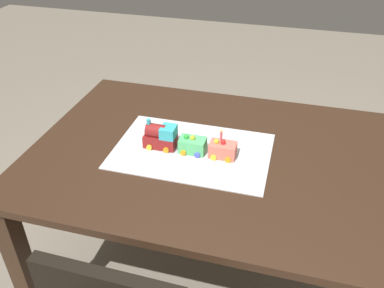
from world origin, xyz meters
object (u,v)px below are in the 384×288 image
at_px(dining_table, 211,174).
at_px(cake_car_hopper_mint_green, 192,145).
at_px(cake_locomotive, 161,136).
at_px(cake_car_gondola_coral, 223,150).
at_px(birthday_candle, 221,135).

distance_m(dining_table, cake_car_hopper_mint_green, 0.16).
xyz_separation_m(cake_locomotive, cake_car_hopper_mint_green, (0.13, -0.00, -0.02)).
bearing_deg(cake_locomotive, cake_car_hopper_mint_green, -0.00).
bearing_deg(cake_locomotive, dining_table, 5.63).
distance_m(cake_car_gondola_coral, birthday_candle, 0.07).
bearing_deg(birthday_candle, cake_car_hopper_mint_green, -180.00).
xyz_separation_m(dining_table, cake_locomotive, (-0.20, -0.02, 0.16)).
bearing_deg(cake_car_hopper_mint_green, cake_car_gondola_coral, 0.00).
distance_m(dining_table, cake_locomotive, 0.26).
xyz_separation_m(cake_car_gondola_coral, birthday_candle, (-0.01, 0.00, 0.07)).
xyz_separation_m(cake_car_hopper_mint_green, birthday_candle, (0.11, 0.00, 0.07)).
bearing_deg(cake_car_hopper_mint_green, birthday_candle, 0.00).
bearing_deg(cake_car_gondola_coral, dining_table, 156.97).
bearing_deg(dining_table, birthday_candle, -27.10).
bearing_deg(birthday_candle, cake_locomotive, 180.00).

